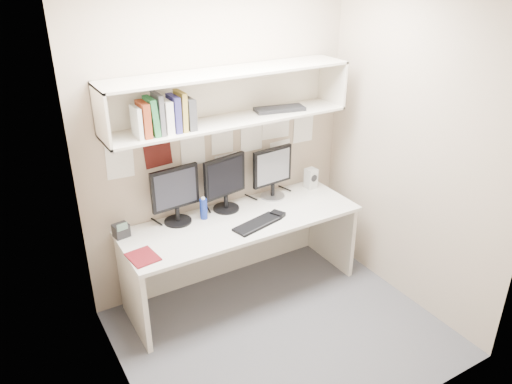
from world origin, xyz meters
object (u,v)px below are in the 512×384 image
keyboard (257,224)px  speaker (311,178)px  maroon_notebook (143,257)px  desk_phone (121,230)px  desk (242,255)px  monitor_left (176,193)px  monitor_center (225,181)px  monitor_right (272,171)px

keyboard → speaker: speaker is taller
keyboard → maroon_notebook: 0.96m
maroon_notebook → desk_phone: size_ratio=1.69×
desk → speaker: (0.85, 0.20, 0.46)m
monitor_left → speaker: bearing=-5.7°
maroon_notebook → desk_phone: (-0.04, 0.37, 0.05)m
monitor_left → monitor_center: (0.44, -0.00, 0.00)m
maroon_notebook → speaker: bearing=4.3°
monitor_right → desk_phone: bearing=175.0°
keyboard → maroon_notebook: (-0.96, 0.01, -0.00)m
monitor_right → desk: bearing=-158.6°
desk → maroon_notebook: bearing=-170.2°
monitor_center → maroon_notebook: size_ratio=2.04×
monitor_right → speaker: 0.44m
monitor_left → keyboard: monitor_left is taller
speaker → desk_phone: speaker is taller
desk → desk_phone: 1.05m
desk → desk_phone: size_ratio=14.47×
keyboard → desk_phone: 1.07m
desk → maroon_notebook: (-0.90, -0.15, 0.37)m
maroon_notebook → desk_phone: 0.38m
speaker → maroon_notebook: bearing=-174.2°
monitor_right → desk_phone: monitor_right is taller
desk → monitor_left: (-0.47, 0.22, 0.62)m
desk → keyboard: 0.41m
monitor_left → speaker: monitor_left is taller
monitor_center → maroon_notebook: (-0.87, -0.37, -0.25)m
desk → monitor_right: monitor_right is taller
speaker → keyboard: bearing=-161.1°
speaker → monitor_center: bearing=173.0°
keyboard → desk_phone: desk_phone is taller
monitor_center → keyboard: monitor_center is taller
desk_phone → keyboard: bearing=-30.3°
monitor_center → speaker: bearing=-12.3°
monitor_right → speaker: monitor_right is taller
desk → monitor_left: bearing=155.2°
keyboard → desk_phone: size_ratio=3.07×
keyboard → desk_phone: (-1.00, 0.38, 0.04)m
monitor_left → maroon_notebook: bearing=-143.4°
desk → desk_phone: desk_phone is taller
desk → speaker: speaker is taller
desk_phone → monitor_center: bearing=-9.2°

